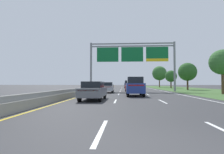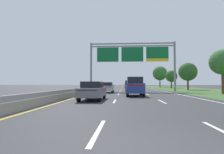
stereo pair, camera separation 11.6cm
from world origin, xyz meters
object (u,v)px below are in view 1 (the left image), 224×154
(pickup_truck_navy, at_px, (128,84))
(roadside_tree_mid, at_px, (187,72))
(car_grey_left_lane_sedan, at_px, (93,90))
(roadside_tree_distant, at_px, (159,73))
(car_blue_centre_lane_suv, at_px, (135,86))
(roadside_tree_far, at_px, (171,76))
(car_red_centre_lane_sedan, at_px, (130,87))
(car_silver_left_lane_sedan, at_px, (107,87))
(overhead_sign_gantry, at_px, (132,56))
(roadside_tree_near, at_px, (222,62))

(pickup_truck_navy, xyz_separation_m, roadside_tree_mid, (12.61, -10.82, 2.82))
(car_grey_left_lane_sedan, height_order, roadside_tree_distant, roadside_tree_distant)
(car_blue_centre_lane_suv, distance_m, roadside_tree_far, 35.54)
(car_red_centre_lane_sedan, relative_size, roadside_tree_far, 0.85)
(car_silver_left_lane_sedan, relative_size, roadside_tree_distant, 0.58)
(car_silver_left_lane_sedan, height_order, car_grey_left_lane_sedan, same)
(overhead_sign_gantry, bearing_deg, roadside_tree_mid, 33.74)
(overhead_sign_gantry, height_order, roadside_tree_distant, overhead_sign_gantry)
(pickup_truck_navy, relative_size, roadside_tree_distant, 0.71)
(car_blue_centre_lane_suv, relative_size, car_grey_left_lane_sedan, 1.06)
(car_silver_left_lane_sedan, bearing_deg, car_red_centre_lane_sedan, -38.62)
(car_red_centre_lane_sedan, xyz_separation_m, roadside_tree_distant, (11.80, 34.75, 4.23))
(car_blue_centre_lane_suv, height_order, roadside_tree_near, roadside_tree_near)
(roadside_tree_distant, bearing_deg, car_grey_left_lane_sedan, -106.75)
(roadside_tree_near, relative_size, roadside_tree_mid, 0.99)
(roadside_tree_far, distance_m, roadside_tree_distant, 13.26)
(pickup_truck_navy, relative_size, roadside_tree_near, 0.93)
(pickup_truck_navy, height_order, roadside_tree_far, roadside_tree_far)
(overhead_sign_gantry, distance_m, roadside_tree_near, 13.79)
(pickup_truck_navy, relative_size, car_red_centre_lane_sedan, 1.23)
(pickup_truck_navy, bearing_deg, car_blue_centre_lane_suv, 178.68)
(car_silver_left_lane_sedan, xyz_separation_m, roadside_tree_distant, (15.46, 39.52, 4.23))
(car_silver_left_lane_sedan, bearing_deg, pickup_truck_navy, -9.99)
(roadside_tree_near, distance_m, roadside_tree_mid, 15.78)
(pickup_truck_navy, height_order, car_grey_left_lane_sedan, pickup_truck_navy)
(overhead_sign_gantry, xyz_separation_m, car_grey_left_lane_sedan, (-4.07, -16.67, -5.35))
(roadside_tree_near, bearing_deg, overhead_sign_gantry, 146.47)
(roadside_tree_near, height_order, roadside_tree_far, roadside_tree_near)
(overhead_sign_gantry, height_order, car_grey_left_lane_sedan, overhead_sign_gantry)
(car_grey_left_lane_sedan, bearing_deg, car_silver_left_lane_sedan, 0.49)
(roadside_tree_far, bearing_deg, car_silver_left_lane_sedan, -121.61)
(car_grey_left_lane_sedan, distance_m, roadside_tree_near, 18.25)
(roadside_tree_distant, bearing_deg, pickup_truck_navy, -126.49)
(roadside_tree_distant, bearing_deg, roadside_tree_mid, -88.23)
(overhead_sign_gantry, xyz_separation_m, roadside_tree_mid, (12.30, 8.21, -2.28))
(overhead_sign_gantry, xyz_separation_m, roadside_tree_far, (12.24, 21.82, -2.70))
(car_blue_centre_lane_suv, bearing_deg, car_grey_left_lane_sedan, 144.02)
(car_blue_centre_lane_suv, bearing_deg, car_red_centre_lane_sedan, 0.32)
(overhead_sign_gantry, relative_size, roadside_tree_far, 2.91)
(pickup_truck_navy, distance_m, car_blue_centre_lane_suv, 30.41)
(car_red_centre_lane_sedan, distance_m, roadside_tree_distant, 36.95)
(pickup_truck_navy, xyz_separation_m, roadside_tree_distant, (11.78, 15.93, 3.98))
(roadside_tree_near, bearing_deg, roadside_tree_far, 88.30)
(car_grey_left_lane_sedan, bearing_deg, pickup_truck_navy, -5.13)
(roadside_tree_far, bearing_deg, car_red_centre_lane_sedan, -120.20)
(roadside_tree_near, bearing_deg, roadside_tree_mid, 86.64)
(car_silver_left_lane_sedan, distance_m, car_blue_centre_lane_suv, 7.79)
(car_grey_left_lane_sedan, distance_m, roadside_tree_distant, 54.09)
(car_grey_left_lane_sedan, bearing_deg, car_red_centre_lane_sedan, -11.61)
(roadside_tree_mid, bearing_deg, overhead_sign_gantry, -146.26)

